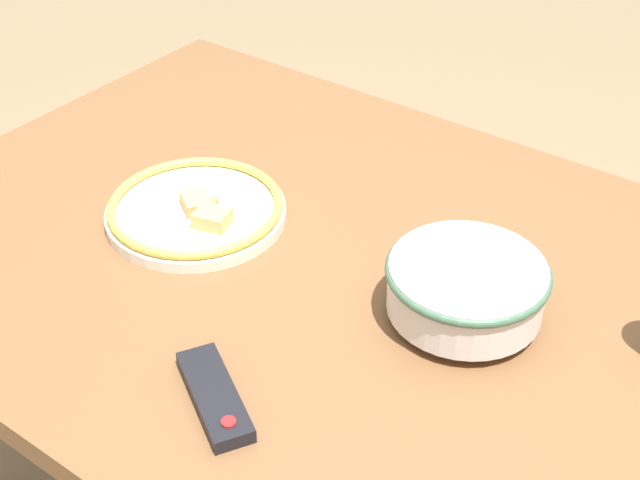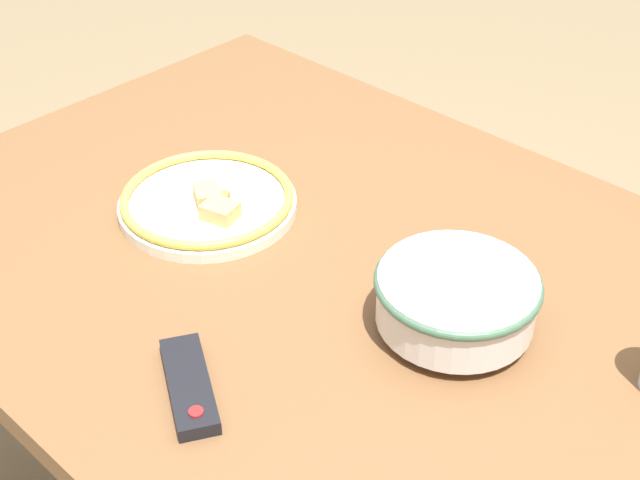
# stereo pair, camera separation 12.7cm
# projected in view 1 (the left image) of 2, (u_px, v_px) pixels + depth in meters

# --- Properties ---
(dining_table) EXTENTS (1.44, 0.96, 0.76)m
(dining_table) POSITION_uv_depth(u_px,v_px,m) (341.00, 311.00, 1.34)
(dining_table) COLOR brown
(dining_table) RESTS_ON ground_plane
(noodle_bowl) EXTENTS (0.22, 0.22, 0.09)m
(noodle_bowl) POSITION_uv_depth(u_px,v_px,m) (466.00, 287.00, 1.17)
(noodle_bowl) COLOR silver
(noodle_bowl) RESTS_ON dining_table
(food_plate) EXTENTS (0.28, 0.28, 0.04)m
(food_plate) POSITION_uv_depth(u_px,v_px,m) (196.00, 210.00, 1.38)
(food_plate) COLOR silver
(food_plate) RESTS_ON dining_table
(tv_remote) EXTENTS (0.16, 0.13, 0.02)m
(tv_remote) POSITION_uv_depth(u_px,v_px,m) (215.00, 396.00, 1.07)
(tv_remote) COLOR black
(tv_remote) RESTS_ON dining_table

